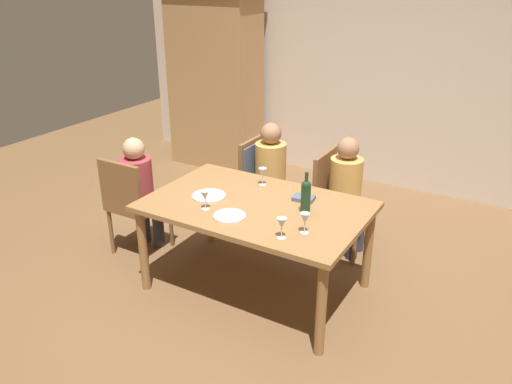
{
  "coord_description": "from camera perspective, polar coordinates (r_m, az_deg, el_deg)",
  "views": [
    {
      "loc": [
        1.78,
        -3.04,
        2.4
      ],
      "look_at": [
        0.0,
        0.0,
        0.85
      ],
      "focal_mm": 35.84,
      "sensor_mm": 36.0,
      "label": 1
    }
  ],
  "objects": [
    {
      "name": "dinner_plate_guest_left",
      "position": [
        3.7,
        -2.97,
        -2.68
      ],
      "size": [
        0.24,
        0.24,
        0.01
      ],
      "primitive_type": "cylinder",
      "color": "silver",
      "rests_on": "dining_table"
    },
    {
      "name": "rear_room_partition",
      "position": [
        6.13,
        13.36,
        13.27
      ],
      "size": [
        6.4,
        0.12,
        2.7
      ],
      "primitive_type": "cube",
      "color": "beige",
      "rests_on": "ground_plane"
    },
    {
      "name": "chair_far_right",
      "position": [
        4.62,
        8.83,
        -0.38
      ],
      "size": [
        0.44,
        0.44,
        0.92
      ],
      "rotation": [
        0.0,
        0.0,
        -1.57
      ],
      "color": "brown",
      "rests_on": "ground_plane"
    },
    {
      "name": "wine_glass_near_right",
      "position": [
        4.19,
        0.74,
        2.13
      ],
      "size": [
        0.07,
        0.07,
        0.15
      ],
      "color": "silver",
      "rests_on": "dining_table"
    },
    {
      "name": "armoire_cabinet",
      "position": [
        6.62,
        -4.59,
        12.32
      ],
      "size": [
        1.18,
        0.62,
        2.18
      ],
      "color": "#A87F51",
      "rests_on": "ground_plane"
    },
    {
      "name": "folded_napkin",
      "position": [
        3.97,
        5.35,
        -0.69
      ],
      "size": [
        0.17,
        0.14,
        0.03
      ],
      "primitive_type": "cube",
      "rotation": [
        0.0,
        0.0,
        0.11
      ],
      "color": "#4C5B75",
      "rests_on": "dining_table"
    },
    {
      "name": "dinner_plate_host",
      "position": [
        4.03,
        -5.28,
        -0.43
      ],
      "size": [
        0.26,
        0.26,
        0.01
      ],
      "primitive_type": "cylinder",
      "color": "silver",
      "rests_on": "dining_table"
    },
    {
      "name": "wine_glass_near_left",
      "position": [
        3.78,
        -5.72,
        -0.47
      ],
      "size": [
        0.07,
        0.07,
        0.15
      ],
      "color": "silver",
      "rests_on": "dining_table"
    },
    {
      "name": "person_man_guest",
      "position": [
        4.64,
        -12.9,
        0.67
      ],
      "size": [
        0.28,
        0.32,
        1.08
      ],
      "color": "#33333D",
      "rests_on": "ground_plane"
    },
    {
      "name": "wine_glass_far",
      "position": [
        3.44,
        5.48,
        -3.01
      ],
      "size": [
        0.07,
        0.07,
        0.15
      ],
      "color": "silver",
      "rests_on": "dining_table"
    },
    {
      "name": "wine_bottle_tall_green",
      "position": [
        3.71,
        5.58,
        -0.4
      ],
      "size": [
        0.07,
        0.07,
        0.32
      ],
      "color": "#19381E",
      "rests_on": "dining_table"
    },
    {
      "name": "dining_table",
      "position": [
        3.93,
        0.0,
        -2.42
      ],
      "size": [
        1.67,
        1.07,
        0.75
      ],
      "color": "olive",
      "rests_on": "ground_plane"
    },
    {
      "name": "chair_far_left",
      "position": [
        4.91,
        0.35,
        2.17
      ],
      "size": [
        0.46,
        0.44,
        0.92
      ],
      "rotation": [
        0.0,
        0.0,
        -1.57
      ],
      "color": "brown",
      "rests_on": "ground_plane"
    },
    {
      "name": "chair_left_end",
      "position": [
        4.6,
        -13.73,
        -0.91
      ],
      "size": [
        0.44,
        0.44,
        0.92
      ],
      "color": "brown",
      "rests_on": "ground_plane"
    },
    {
      "name": "ground_plane",
      "position": [
        4.26,
        0.0,
        -10.51
      ],
      "size": [
        10.0,
        10.0,
        0.0
      ],
      "primitive_type": "plane",
      "color": "brown"
    },
    {
      "name": "person_man_bearded",
      "position": [
        4.55,
        10.22,
        0.49
      ],
      "size": [
        0.33,
        0.29,
        1.09
      ],
      "rotation": [
        0.0,
        0.0,
        -1.57
      ],
      "color": "#33333D",
      "rests_on": "ground_plane"
    },
    {
      "name": "wine_glass_centre",
      "position": [
        3.37,
        2.88,
        -3.57
      ],
      "size": [
        0.07,
        0.07,
        0.15
      ],
      "color": "silver",
      "rests_on": "dining_table"
    },
    {
      "name": "person_woman_host",
      "position": [
        4.82,
        1.89,
        2.36
      ],
      "size": [
        0.34,
        0.29,
        1.11
      ],
      "rotation": [
        0.0,
        0.0,
        -1.57
      ],
      "color": "#33333D",
      "rests_on": "ground_plane"
    }
  ]
}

